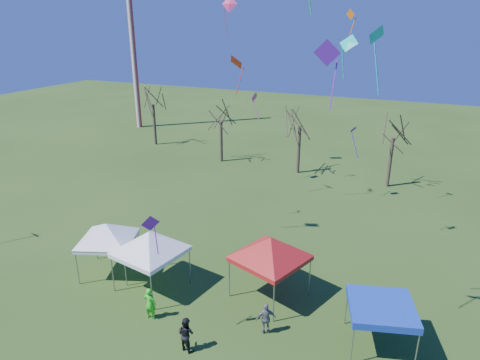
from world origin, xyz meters
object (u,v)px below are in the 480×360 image
at_px(radio_mast, 132,32).
at_px(tree_1, 221,106).
at_px(tent_blue, 382,308).
at_px(tent_white_west, 106,227).
at_px(person_dark, 186,334).
at_px(tree_0, 152,90).
at_px(tent_red, 271,242).
at_px(tent_white_mid, 149,236).
at_px(tree_3, 395,119).
at_px(person_green, 150,303).
at_px(person_grey, 266,319).
at_px(tree_2, 301,109).

bearing_deg(radio_mast, tree_1, -28.48).
height_order(radio_mast, tent_blue, radio_mast).
distance_m(radio_mast, tent_white_west, 38.39).
xyz_separation_m(tent_blue, person_dark, (-7.87, -3.68, -1.20)).
xyz_separation_m(tree_0, tent_red, (22.73, -22.88, -3.21)).
bearing_deg(tent_white_mid, tree_3, 64.13).
xyz_separation_m(radio_mast, tree_0, (7.15, -6.62, -6.01)).
bearing_deg(tree_3, person_dark, -104.05).
relative_size(tent_white_mid, person_green, 2.56).
relative_size(tree_0, tree_1, 1.12).
bearing_deg(tent_white_west, radio_mast, 123.45).
xyz_separation_m(tree_3, person_green, (-8.94, -23.65, -5.22)).
bearing_deg(tree_0, person_grey, -47.48).
bearing_deg(radio_mast, person_grey, -46.45).
distance_m(tent_white_mid, person_dark, 5.88).
relative_size(person_green, person_grey, 1.06).
height_order(radio_mast, tree_0, radio_mast).
xyz_separation_m(tree_1, person_grey, (13.50, -22.98, -4.98)).
relative_size(tree_0, tent_white_mid, 1.92).
relative_size(person_green, person_dark, 1.02).
distance_m(tree_0, tree_3, 27.09).
xyz_separation_m(tree_0, person_dark, (20.67, -28.16, -5.65)).
bearing_deg(tent_red, person_grey, -73.21).
bearing_deg(person_green, person_grey, -172.85).
xyz_separation_m(tree_1, person_green, (7.86, -24.26, -4.93)).
distance_m(tree_1, tree_3, 16.81).
distance_m(tent_blue, person_grey, 5.26).
bearing_deg(person_dark, tree_1, -56.62).
bearing_deg(tent_blue, person_grey, -165.99).
xyz_separation_m(tree_3, tent_white_west, (-13.54, -21.06, -3.15)).
height_order(tent_red, tent_blue, tent_red).
distance_m(tent_white_mid, person_green, 3.55).
bearing_deg(radio_mast, tent_blue, -41.06).
bearing_deg(tree_0, tent_white_west, -61.34).
bearing_deg(tree_3, tent_white_west, -122.73).
height_order(tree_0, tree_2, tree_0).
bearing_deg(tree_1, person_grey, -59.57).
height_order(tent_white_mid, person_dark, tent_white_mid).
xyz_separation_m(radio_mast, tent_red, (29.88, -29.49, -9.23)).
relative_size(tent_blue, person_green, 2.03).
xyz_separation_m(tree_3, tent_blue, (1.66, -21.14, -4.04)).
relative_size(tent_white_west, tent_red, 0.89).
relative_size(tree_0, tent_blue, 2.42).
bearing_deg(person_green, person_dark, 151.15).
bearing_deg(person_grey, tent_white_mid, -39.72).
bearing_deg(tent_red, tent_white_west, -170.77).
bearing_deg(tent_white_mid, tent_white_west, 174.28).
distance_m(tree_1, person_grey, 27.11).
bearing_deg(tree_0, tree_2, -9.24).
height_order(tree_3, person_green, tree_3).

